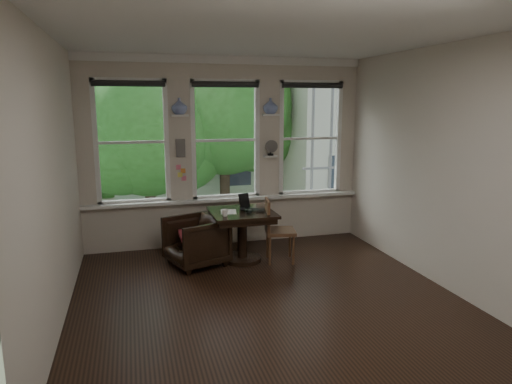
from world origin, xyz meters
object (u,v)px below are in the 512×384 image
object	(u,v)px
table	(242,236)
side_chair_right	(280,231)
laptop	(252,211)
mug	(225,213)
armchair_left	(196,241)

from	to	relation	value
table	side_chair_right	xyz separation A→B (m)	(0.53, -0.16, 0.09)
table	laptop	distance (m)	0.41
table	mug	world-z (taller)	mug
table	armchair_left	bearing A→B (deg)	179.52
table	armchair_left	xyz separation A→B (m)	(-0.68, 0.01, -0.02)
side_chair_right	laptop	bearing A→B (deg)	86.93
side_chair_right	laptop	distance (m)	0.52
mug	side_chair_right	bearing A→B (deg)	4.30
laptop	table	bearing A→B (deg)	-179.82
armchair_left	mug	bearing A→B (deg)	39.99
table	laptop	size ratio (longest dim) A/B	2.50
table	side_chair_right	world-z (taller)	side_chair_right
side_chair_right	mug	size ratio (longest dim) A/B	9.05
armchair_left	side_chair_right	world-z (taller)	side_chair_right
laptop	mug	bearing A→B (deg)	-134.74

